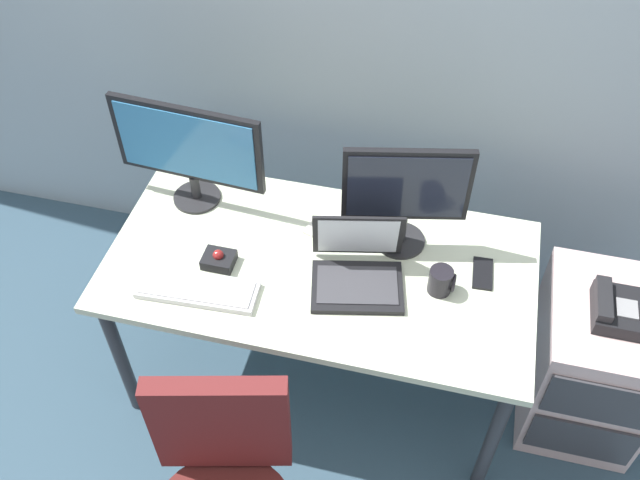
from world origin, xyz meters
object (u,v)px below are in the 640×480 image
object	(u,v)px
monitor_main	(188,149)
trackball_mouse	(219,259)
paper_notepad	(334,222)
laptop	(357,268)
file_cabinet	(590,362)
keyboard	(198,289)
coffee_mug	(441,281)
monitor_side	(406,192)
desk_phone	(616,309)
cell_phone	(483,273)

from	to	relation	value
monitor_main	trackball_mouse	bearing A→B (deg)	-56.61
paper_notepad	laptop	bearing A→B (deg)	-60.62
file_cabinet	keyboard	size ratio (longest dim) A/B	1.51
coffee_mug	keyboard	bearing A→B (deg)	-165.82
file_cabinet	monitor_side	size ratio (longest dim) A/B	1.47
desk_phone	paper_notepad	size ratio (longest dim) A/B	0.96
desk_phone	monitor_side	bearing A→B (deg)	172.84
laptop	cell_phone	world-z (taller)	laptop
monitor_main	laptop	world-z (taller)	monitor_main
desk_phone	keyboard	world-z (taller)	keyboard
monitor_main	coffee_mug	world-z (taller)	monitor_main
file_cabinet	coffee_mug	bearing A→B (deg)	-169.73
cell_phone	paper_notepad	bearing A→B (deg)	164.94
monitor_main	monitor_side	world-z (taller)	monitor_side
keyboard	desk_phone	bearing A→B (deg)	11.94
monitor_side	paper_notepad	bearing A→B (deg)	172.30
desk_phone	monitor_side	distance (m)	0.82
laptop	trackball_mouse	xyz separation A→B (m)	(-0.48, -0.05, -0.03)
monitor_side	keyboard	distance (m)	0.78
monitor_main	monitor_side	bearing A→B (deg)	-2.90
coffee_mug	paper_notepad	bearing A→B (deg)	151.94
keyboard	monitor_side	bearing A→B (deg)	31.78
monitor_side	cell_phone	xyz separation A→B (m)	(0.30, -0.08, -0.24)
monitor_main	keyboard	world-z (taller)	monitor_main
desk_phone	laptop	size ratio (longest dim) A/B	0.56
file_cabinet	paper_notepad	bearing A→B (deg)	173.68
cell_phone	monitor_side	bearing A→B (deg)	161.45
trackball_mouse	monitor_main	bearing A→B (deg)	123.39
paper_notepad	keyboard	bearing A→B (deg)	-131.77
file_cabinet	desk_phone	distance (m)	0.35
trackball_mouse	cell_phone	bearing A→B (deg)	10.56
trackball_mouse	paper_notepad	xyz separation A→B (m)	(0.35, 0.29, -0.02)
coffee_mug	cell_phone	world-z (taller)	coffee_mug
monitor_side	laptop	size ratio (longest dim) A/B	1.19
laptop	paper_notepad	distance (m)	0.28
file_cabinet	cell_phone	xyz separation A→B (m)	(-0.47, -0.00, 0.39)
cell_phone	file_cabinet	bearing A→B (deg)	-2.43
trackball_mouse	laptop	bearing A→B (deg)	5.76
desk_phone	trackball_mouse	world-z (taller)	trackball_mouse
laptop	trackball_mouse	distance (m)	0.49
keyboard	trackball_mouse	size ratio (longest dim) A/B	3.79
monitor_main	coffee_mug	size ratio (longest dim) A/B	5.87
monitor_side	file_cabinet	bearing A→B (deg)	-5.88
desk_phone	coffee_mug	bearing A→B (deg)	-171.12
keyboard	laptop	bearing A→B (deg)	19.95
keyboard	laptop	distance (m)	0.55
laptop	trackball_mouse	world-z (taller)	laptop
monitor_side	trackball_mouse	bearing A→B (deg)	-157.18
monitor_side	keyboard	size ratio (longest dim) A/B	1.03
file_cabinet	monitor_side	world-z (taller)	monitor_side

